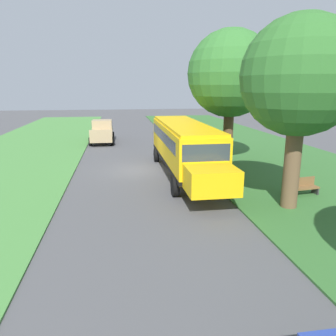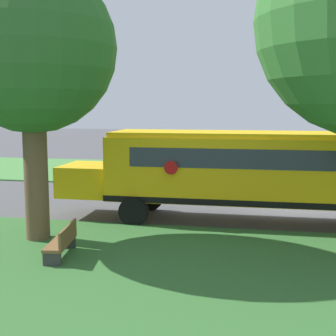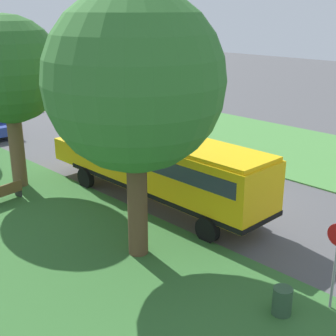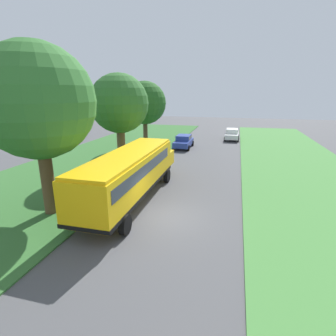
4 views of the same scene
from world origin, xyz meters
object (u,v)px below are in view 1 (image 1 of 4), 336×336
Objects in this scene: school_bus at (184,144)px; trash_bin at (200,144)px; oak_tree_beside_bus at (232,75)px; stop_sign at (184,128)px; oak_tree_roadside_mid at (302,76)px; park_bench at (302,187)px; pickup_truck at (102,131)px.

trash_bin is (-3.11, -8.40, -1.47)m from school_bus.
oak_tree_beside_bus reaches higher than trash_bin.
stop_sign is 3.04× the size of trash_bin.
oak_tree_roadside_mid is 4.93× the size of park_bench.
school_bus is 13.80× the size of trash_bin.
oak_tree_beside_bus reaches higher than oak_tree_roadside_mid.
oak_tree_roadside_mid is at bearing 114.68° from pickup_truck.
pickup_truck is 9.96m from trash_bin.
pickup_truck is 3.26× the size of park_bench.
school_bus is 7.09m from park_bench.
park_bench is (-4.97, 4.85, -1.45)m from school_bus.
school_bus is 9.40m from stop_sign.
park_bench is (-3.14, 14.07, -1.26)m from stop_sign.
stop_sign reaches higher than park_bench.
park_bench is at bearing 98.77° from oak_tree_beside_bus.
stop_sign is (-7.30, 4.21, 0.66)m from pickup_truck.
park_bench is 13.38m from trash_bin.
stop_sign is (1.95, -6.38, -4.32)m from oak_tree_beside_bus.
park_bench is at bearing 102.56° from stop_sign.
pickup_truck is 21.06m from park_bench.
oak_tree_roadside_mid reaches higher than trash_bin.
trash_bin is (0.67, -5.56, -5.61)m from oak_tree_beside_bus.
oak_tree_beside_bus is at bearing 131.15° from pickup_truck.
stop_sign is at bearing 150.05° from pickup_truck.
oak_tree_roadside_mid is (0.21, 9.08, -0.36)m from oak_tree_beside_bus.
oak_tree_beside_bus is 7.92m from trash_bin.
trash_bin is (-8.57, 5.03, -0.62)m from pickup_truck.
oak_tree_beside_bus is 10.08× the size of trash_bin.
trash_bin is (0.46, -14.64, -5.25)m from oak_tree_roadside_mid.
pickup_truck reaches higher than park_bench.
oak_tree_beside_bus is 1.11× the size of oak_tree_roadside_mid.
oak_tree_roadside_mid reaches higher than school_bus.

